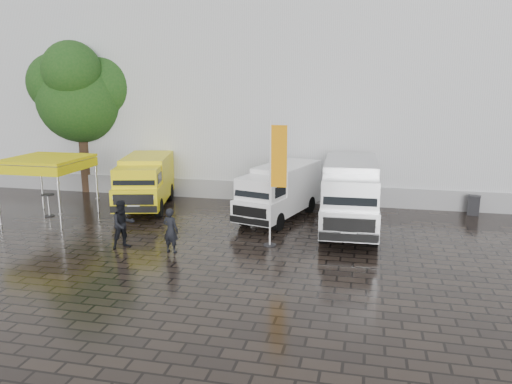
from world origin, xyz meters
TOP-DOWN VIEW (x-y plane):
  - ground at (0.00, 0.00)m, footprint 120.00×120.00m
  - exhibition_hall at (2.00, 16.00)m, footprint 44.00×16.00m
  - hall_plinth at (2.00, 7.95)m, footprint 44.00×0.15m
  - van_yellow at (-7.19, 5.14)m, footprint 3.41×5.88m
  - van_white at (-0.31, 4.70)m, footprint 3.32×5.91m
  - van_silver at (2.93, 3.66)m, footprint 2.46×6.72m
  - canopy_tent at (-10.66, 2.32)m, footprint 3.23×3.23m
  - flagpole at (0.23, 0.70)m, footprint 0.88×0.50m
  - tree at (-12.36, 8.24)m, footprint 4.84×4.84m
  - cocktail_table at (-10.98, 2.64)m, footprint 0.60×0.60m
  - wheelie_bin at (8.63, 7.39)m, footprint 0.67×0.67m
  - person_front at (-3.38, -0.89)m, footprint 0.69×0.52m
  - person_tent at (-5.35, -0.77)m, footprint 1.12×1.13m

SIDE VIEW (x-z plane):
  - ground at x=0.00m, z-range 0.00..0.00m
  - wheelie_bin at x=8.63m, z-range 0.00..0.93m
  - hall_plinth at x=2.00m, z-range 0.00..1.00m
  - cocktail_table at x=-10.98m, z-range 0.00..1.06m
  - person_front at x=-3.38m, z-range 0.00..1.69m
  - person_tent at x=-5.35m, z-range 0.00..1.85m
  - van_white at x=-0.31m, z-range 0.00..2.43m
  - van_yellow at x=-7.19m, z-range 0.00..2.55m
  - van_silver at x=2.93m, z-range 0.00..2.88m
  - canopy_tent at x=-10.66m, z-range 1.25..4.11m
  - flagpole at x=0.23m, z-range 0.27..5.13m
  - tree at x=-12.36m, z-range 1.23..9.92m
  - exhibition_hall at x=2.00m, z-range 0.00..12.00m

